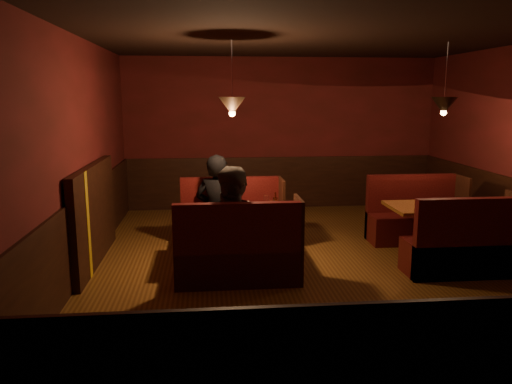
{
  "coord_description": "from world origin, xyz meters",
  "views": [
    {
      "loc": [
        -1.44,
        -6.1,
        2.17
      ],
      "look_at": [
        -0.82,
        0.2,
        0.95
      ],
      "focal_mm": 35.0,
      "sensor_mm": 36.0,
      "label": 1
    }
  ],
  "objects": [
    {
      "name": "diner_a",
      "position": [
        -1.31,
        0.88,
        0.86
      ],
      "size": [
        0.72,
        0.59,
        1.72
      ],
      "primitive_type": "imported",
      "rotation": [
        0.0,
        0.0,
        2.83
      ],
      "color": "black",
      "rests_on": "ground"
    },
    {
      "name": "second_table",
      "position": [
        1.65,
        0.21,
        0.53
      ],
      "size": [
        1.27,
        0.81,
        0.71
      ],
      "color": "brown",
      "rests_on": "ground"
    },
    {
      "name": "main_table",
      "position": [
        -1.1,
        0.2,
        0.55
      ],
      "size": [
        1.34,
        0.81,
        0.94
      ],
      "color": "brown",
      "rests_on": "ground"
    },
    {
      "name": "second_bench_near",
      "position": [
        1.68,
        -0.54,
        0.32
      ],
      "size": [
        1.4,
        0.52,
        1.0
      ],
      "color": "black",
      "rests_on": "ground"
    },
    {
      "name": "main_bench_far",
      "position": [
        -1.09,
        0.96,
        0.32
      ],
      "size": [
        1.47,
        0.53,
        1.0
      ],
      "color": "black",
      "rests_on": "ground"
    },
    {
      "name": "diner_b",
      "position": [
        -1.11,
        -0.45,
        0.86
      ],
      "size": [
        0.94,
        0.8,
        1.72
      ],
      "primitive_type": "imported",
      "rotation": [
        0.0,
        0.0,
        -0.18
      ],
      "color": "#342D27",
      "rests_on": "ground"
    },
    {
      "name": "second_bench_far",
      "position": [
        1.68,
        0.97,
        0.32
      ],
      "size": [
        1.4,
        0.52,
        1.0
      ],
      "color": "black",
      "rests_on": "ground"
    },
    {
      "name": "room",
      "position": [
        -0.28,
        0.04,
        1.05
      ],
      "size": [
        6.02,
        7.02,
        2.92
      ],
      "color": "#512C0F",
      "rests_on": "ground"
    },
    {
      "name": "main_bench_near",
      "position": [
        -1.09,
        -0.56,
        0.32
      ],
      "size": [
        1.47,
        0.53,
        1.0
      ],
      "color": "black",
      "rests_on": "ground"
    }
  ]
}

